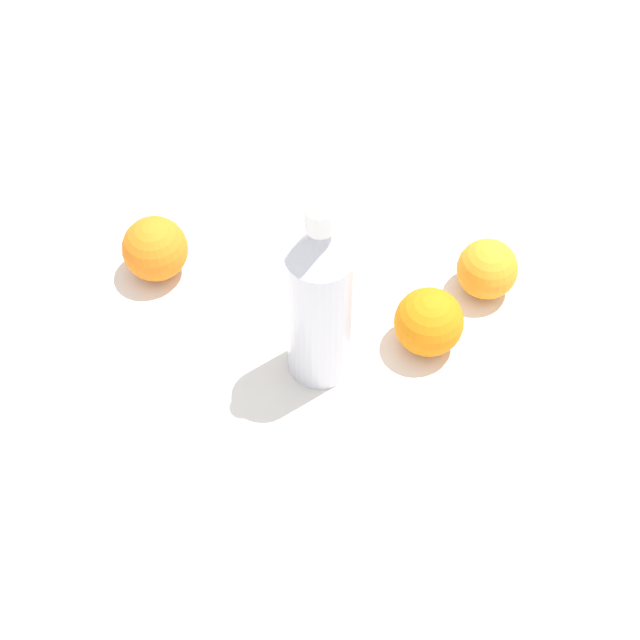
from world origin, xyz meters
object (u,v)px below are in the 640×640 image
at_px(water_bottle, 320,300).
at_px(orange_0, 429,322).
at_px(orange_2, 487,269).
at_px(orange_1, 155,249).

height_order(water_bottle, orange_0, water_bottle).
bearing_deg(orange_2, water_bottle, -1.47).
distance_m(water_bottle, orange_2, 0.23).
bearing_deg(orange_1, orange_2, 145.34).
height_order(orange_0, orange_2, orange_0).
relative_size(orange_1, orange_2, 1.09).
bearing_deg(orange_1, orange_0, 130.71).
height_order(orange_1, orange_2, orange_1).
relative_size(water_bottle, orange_0, 3.24).
xyz_separation_m(orange_0, orange_1, (0.21, -0.25, -0.00)).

